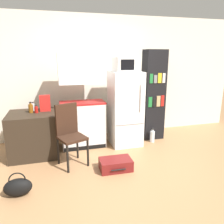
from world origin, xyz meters
name	(u,v)px	position (x,y,z in m)	size (l,w,h in m)	color
ground_plane	(126,177)	(0.00, 0.00, 0.00)	(24.00, 24.00, 0.00)	#A3754C
wall_back	(106,77)	(0.20, 2.00, 1.32)	(6.40, 0.10, 2.63)	silver
side_table	(33,134)	(-1.37, 1.22, 0.40)	(0.83, 0.76, 0.80)	#2D2319
kitchen_hutch	(82,106)	(-0.43, 1.38, 0.84)	(0.87, 0.45, 1.85)	white
refrigerator	(125,109)	(0.42, 1.29, 0.75)	(0.60, 0.64, 1.49)	white
microwave	(126,64)	(0.42, 1.29, 1.63)	(0.45, 0.44, 0.28)	silver
bookshelf	(153,95)	(1.11, 1.44, 0.96)	(0.45, 0.32, 1.92)	black
bottle_amber_beer	(31,108)	(-1.38, 1.26, 0.88)	(0.08, 0.08, 0.19)	brown
bottle_clear_short	(33,107)	(-1.35, 1.42, 0.87)	(0.06, 0.06, 0.16)	silver
bottle_ketchup_red	(36,110)	(-1.28, 1.22, 0.86)	(0.06, 0.06, 0.14)	#AD1914
cereal_box	(45,103)	(-1.13, 1.30, 0.95)	(0.19, 0.07, 0.30)	red
chair	(69,130)	(-0.76, 0.71, 0.60)	(0.52, 0.52, 1.03)	black
suitcase_large_flat	(116,164)	(-0.08, 0.27, 0.09)	(0.52, 0.36, 0.18)	maroon
handbag	(18,187)	(-1.51, -0.03, 0.12)	(0.36, 0.20, 0.33)	black
water_bottle_front	(152,136)	(1.01, 1.18, 0.13)	(0.09, 0.09, 0.31)	silver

